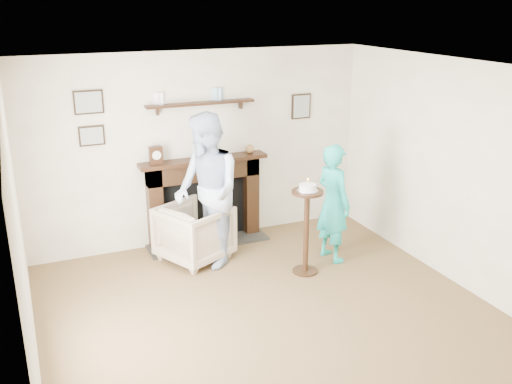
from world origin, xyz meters
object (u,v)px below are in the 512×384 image
armchair (196,259)px  woman (331,258)px  man (209,263)px  pedestal_table (307,215)px

armchair → woman: (1.56, -0.66, 0.00)m
armchair → man: man is taller
man → pedestal_table: size_ratio=1.59×
armchair → pedestal_table: 1.57m
pedestal_table → woman: bearing=23.7°
pedestal_table → man: bearing=144.5°
armchair → pedestal_table: pedestal_table is taller
man → woman: size_ratio=1.27×
armchair → man: size_ratio=0.42×
woman → armchair: bearing=57.9°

